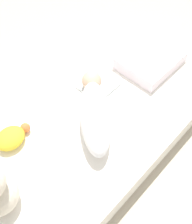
% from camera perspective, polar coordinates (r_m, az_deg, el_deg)
% --- Properties ---
extents(ground_plane, '(12.00, 12.00, 0.00)m').
position_cam_1_polar(ground_plane, '(1.55, 0.11, -3.39)').
color(ground_plane, '#B2A893').
extents(bed_mattress, '(1.57, 0.81, 0.18)m').
position_cam_1_polar(bed_mattress, '(1.48, 0.11, -1.52)').
color(bed_mattress, white).
rests_on(bed_mattress, ground_plane).
extents(burp_cloth, '(0.20, 0.17, 0.02)m').
position_cam_1_polar(burp_cloth, '(1.50, 0.60, 5.88)').
color(burp_cloth, white).
rests_on(burp_cloth, bed_mattress).
extents(swaddled_baby, '(0.42, 0.45, 0.16)m').
position_cam_1_polar(swaddled_baby, '(1.29, -0.23, -0.11)').
color(swaddled_baby, white).
rests_on(swaddled_baby, bed_mattress).
extents(pillow, '(0.36, 0.29, 0.08)m').
position_cam_1_polar(pillow, '(1.64, 11.79, 11.07)').
color(pillow, white).
rests_on(pillow, bed_mattress).
extents(turtle_plush, '(0.19, 0.12, 0.08)m').
position_cam_1_polar(turtle_plush, '(1.33, -17.95, -5.28)').
color(turtle_plush, yellow).
rests_on(turtle_plush, bed_mattress).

